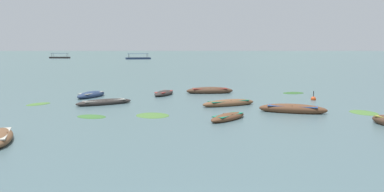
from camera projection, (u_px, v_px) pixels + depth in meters
The scene contains 18 objects.
ground_plane at pixel (223, 50), 1493.83m from camera, with size 6000.00×6000.00×0.00m, color #476066.
mountain_2 at pixel (286, 3), 2336.12m from camera, with size 1694.57×1694.57×536.83m, color slate.
rowboat_0 at pixel (229, 103), 30.02m from camera, with size 4.31×3.24×0.59m.
rowboat_1 at pixel (293, 109), 26.73m from camera, with size 4.57×2.26×0.72m.
rowboat_2 at pixel (228, 117), 24.01m from camera, with size 2.61×3.34×0.48m.
rowboat_3 at pixel (164, 93), 36.87m from camera, with size 1.94×3.65×0.54m.
rowboat_5 at pixel (104, 102), 30.63m from camera, with size 4.12×3.58×0.52m.
rowboat_7 at pixel (91, 95), 35.33m from camera, with size 2.15×4.00×0.63m.
rowboat_9 at pixel (210, 91), 38.53m from camera, with size 4.64×2.28×0.74m.
ferry_0 at pixel (138, 58), 170.32m from camera, with size 10.96×7.15×2.54m.
ferry_1 at pixel (60, 57), 186.02m from camera, with size 9.05×3.11×2.54m.
mooring_buoy at pixel (313, 99), 33.25m from camera, with size 0.43×0.43×0.87m.
weed_patch_0 at pixel (153, 116), 25.54m from camera, with size 2.36×2.04×0.14m, color #477033.
weed_patch_1 at pixel (293, 93), 38.59m from camera, with size 1.72×2.30×0.14m, color #2D5628.
weed_patch_2 at pixel (364, 113), 26.64m from camera, with size 2.41×1.62×0.14m, color #477033.
weed_patch_3 at pixel (91, 117), 25.07m from camera, with size 2.01×1.42×0.14m, color #38662D.
weed_patch_4 at pixel (38, 104), 30.79m from camera, with size 2.15×1.20×0.14m, color #477033.
weed_patch_5 at pixel (300, 107), 29.49m from camera, with size 1.90×1.83×0.14m, color #477033.
Camera 1 is at (0.60, -7.58, 4.14)m, focal length 38.09 mm.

